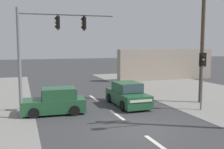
{
  "coord_description": "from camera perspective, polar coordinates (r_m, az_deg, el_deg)",
  "views": [
    {
      "loc": [
        -5.11,
        -10.97,
        3.98
      ],
      "look_at": [
        0.07,
        4.0,
        2.24
      ],
      "focal_mm": 42.0,
      "sensor_mm": 36.0,
      "label": 1
    }
  ],
  "objects": [
    {
      "name": "ground_plane",
      "position": [
        12.74,
        5.73,
        -11.98
      ],
      "size": [
        140.0,
        140.0,
        0.0
      ],
      "primitive_type": "plane",
      "color": "#3A3A3D"
    },
    {
      "name": "lane_dash_near",
      "position": [
        11.06,
        10.22,
        -14.92
      ],
      "size": [
        0.2,
        2.4,
        0.01
      ],
      "primitive_type": "cube",
      "color": "silver",
      "rests_on": "ground"
    },
    {
      "name": "lane_dash_mid",
      "position": [
        15.39,
        0.99,
        -8.71
      ],
      "size": [
        0.2,
        2.4,
        0.01
      ],
      "primitive_type": "cube",
      "color": "silver",
      "rests_on": "ground"
    },
    {
      "name": "lane_dash_far",
      "position": [
        20.04,
        -3.94,
        -5.19
      ],
      "size": [
        0.2,
        2.4,
        0.01
      ],
      "primitive_type": "cube",
      "color": "silver",
      "rests_on": "ground"
    },
    {
      "name": "utility_pole_midground_right",
      "position": [
        19.16,
        18.93,
        11.01
      ],
      "size": [
        3.78,
        0.29,
        10.61
      ],
      "color": "#4C3D2B",
      "rests_on": "ground"
    },
    {
      "name": "traffic_signal_mast",
      "position": [
        14.86,
        -14.64,
        6.7
      ],
      "size": [
        5.28,
        0.52,
        6.0
      ],
      "color": "slate",
      "rests_on": "ground"
    },
    {
      "name": "pedestal_signal_right_kerb",
      "position": [
        16.96,
        19.06,
        0.63
      ],
      "size": [
        0.43,
        0.31,
        3.56
      ],
      "color": "slate",
      "rests_on": "ground"
    },
    {
      "name": "shopfront_wall_far",
      "position": [
        31.49,
        11.75,
        2.17
      ],
      "size": [
        12.0,
        1.0,
        3.6
      ],
      "primitive_type": "cube",
      "color": "#A39384",
      "rests_on": "ground"
    },
    {
      "name": "sedan_crossing_left",
      "position": [
        17.6,
        3.34,
        -4.47
      ],
      "size": [
        1.9,
        4.25,
        1.56
      ],
      "color": "#235633",
      "rests_on": "ground"
    },
    {
      "name": "hatchback_oncoming_near",
      "position": [
        15.81,
        -12.27,
        -5.84
      ],
      "size": [
        3.73,
        1.96,
        1.53
      ],
      "color": "#235633",
      "rests_on": "ground"
    }
  ]
}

